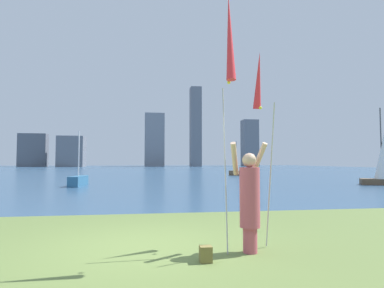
# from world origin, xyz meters

# --- Properties ---
(ground) EXTENTS (120.00, 138.00, 0.12)m
(ground) POSITION_xyz_m (0.00, 50.95, -0.06)
(ground) COLOR #5B7038
(person) EXTENTS (0.70, 0.52, 1.92)m
(person) POSITION_xyz_m (1.89, -0.68, 0.94)
(person) COLOR #B24C59
(person) RESTS_ON ground
(kite_flag_left) EXTENTS (0.16, 0.67, 4.47)m
(kite_flag_left) POSITION_xyz_m (1.47, -0.95, 3.60)
(kite_flag_left) COLOR #B2B2B7
(kite_flag_left) RESTS_ON ground
(kite_flag_right) EXTENTS (0.16, 0.98, 3.73)m
(kite_flag_right) POSITION_xyz_m (2.30, -0.08, 3.08)
(kite_flag_right) COLOR #B2B2B7
(kite_flag_right) RESTS_ON ground
(bag) EXTENTS (0.19, 0.17, 0.25)m
(bag) POSITION_xyz_m (1.03, -1.10, 0.12)
(bag) COLOR olive
(bag) RESTS_ON ground
(sailboat_0) EXTENTS (1.53, 1.74, 3.85)m
(sailboat_0) POSITION_xyz_m (10.37, 29.32, 0.30)
(sailboat_0) COLOR brown
(sailboat_0) RESTS_ON ground
(sailboat_1) EXTENTS (2.81, 2.02, 5.22)m
(sailboat_1) POSITION_xyz_m (16.11, 13.63, 1.68)
(sailboat_1) COLOR brown
(sailboat_1) RESTS_ON ground
(sailboat_4) EXTENTS (0.86, 2.54, 3.53)m
(sailboat_4) POSITION_xyz_m (-4.07, 15.55, 0.35)
(sailboat_4) COLOR #2D6084
(sailboat_4) RESTS_ON ground
(skyline_tower_0) EXTENTS (7.84, 3.45, 9.73)m
(skyline_tower_0) POSITION_xyz_m (-32.21, 95.58, 4.87)
(skyline_tower_0) COLOR #565B66
(skyline_tower_0) RESTS_ON ground
(skyline_tower_1) EXTENTS (7.37, 6.13, 8.89)m
(skyline_tower_1) POSITION_xyz_m (-20.84, 93.22, 4.45)
(skyline_tower_1) COLOR slate
(skyline_tower_1) RESTS_ON ground
(skyline_tower_2) EXTENTS (6.12, 5.69, 16.70)m
(skyline_tower_2) POSITION_xyz_m (3.41, 97.73, 8.35)
(skyline_tower_2) COLOR gray
(skyline_tower_2) RESTS_ON ground
(skyline_tower_3) EXTENTS (3.34, 3.87, 24.85)m
(skyline_tower_3) POSITION_xyz_m (16.12, 94.26, 12.42)
(skyline_tower_3) COLOR slate
(skyline_tower_3) RESTS_ON ground
(skyline_tower_4) EXTENTS (5.07, 4.24, 15.31)m
(skyline_tower_4) POSITION_xyz_m (34.91, 97.75, 7.66)
(skyline_tower_4) COLOR slate
(skyline_tower_4) RESTS_ON ground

